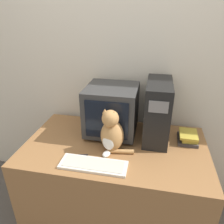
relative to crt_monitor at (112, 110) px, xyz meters
The scene contains 8 objects.
wall_back 0.41m from the crt_monitor, 77.67° to the left, with size 7.00×0.05×2.50m.
desk 0.63m from the crt_monitor, 70.54° to the right, with size 1.43×0.83×0.76m.
crt_monitor is the anchor object (origin of this frame).
computer_tower 0.37m from the crt_monitor, ahead, with size 0.19×0.44×0.48m.
keyboard 0.51m from the crt_monitor, 94.20° to the right, with size 0.47×0.16×0.02m.
cat 0.27m from the crt_monitor, 78.57° to the right, with size 0.28×0.24×0.35m.
book_stack 0.66m from the crt_monitor, ahead, with size 0.16×0.20×0.08m.
pen 0.46m from the crt_monitor, 115.22° to the right, with size 0.14×0.04×0.01m.
Camera 1 is at (0.26, -1.00, 1.75)m, focal length 35.00 mm.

